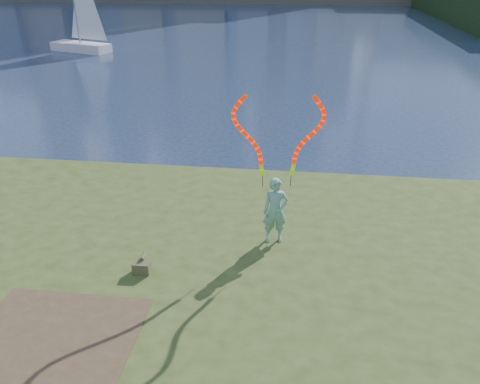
# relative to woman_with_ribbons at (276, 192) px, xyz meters

# --- Properties ---
(ground) EXTENTS (320.00, 320.00, 0.00)m
(ground) POSITION_rel_woman_with_ribbons_xyz_m (-1.84, -1.00, -2.20)
(ground) COLOR #19263F
(ground) RESTS_ON ground
(grassy_knoll) EXTENTS (20.00, 18.00, 0.80)m
(grassy_knoll) POSITION_rel_woman_with_ribbons_xyz_m (-1.84, -3.30, -1.86)
(grassy_knoll) COLOR #364518
(grassy_knoll) RESTS_ON ground
(dirt_patch) EXTENTS (3.20, 3.00, 0.02)m
(dirt_patch) POSITION_rel_woman_with_ribbons_xyz_m (-4.04, -4.20, -1.39)
(dirt_patch) COLOR #47331E
(dirt_patch) RESTS_ON grassy_knoll
(woman_with_ribbons) EXTENTS (2.06, 0.61, 4.12)m
(woman_with_ribbons) POSITION_rel_woman_with_ribbons_xyz_m (0.00, 0.00, 0.00)
(woman_with_ribbons) COLOR #116C3B
(woman_with_ribbons) RESTS_ON grassy_knoll
(canvas_bag) EXTENTS (0.40, 0.45, 0.37)m
(canvas_bag) POSITION_rel_woman_with_ribbons_xyz_m (-2.98, -1.76, -1.24)
(canvas_bag) COLOR #4B5128
(canvas_bag) RESTS_ON grassy_knoll
(sailboat) EXTENTS (5.70, 3.36, 8.67)m
(sailboat) POSITION_rel_woman_with_ribbons_xyz_m (-17.98, 29.15, -0.71)
(sailboat) COLOR silver
(sailboat) RESTS_ON ground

